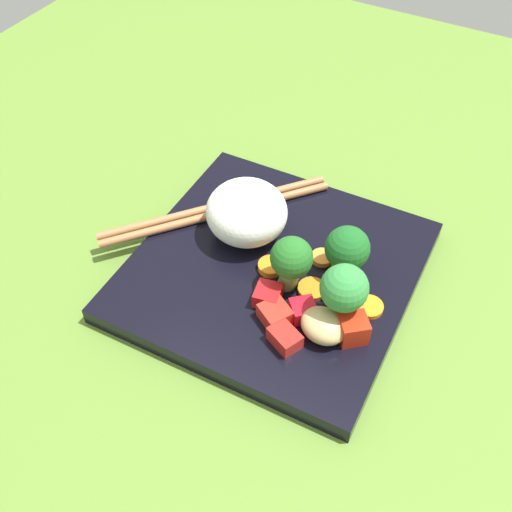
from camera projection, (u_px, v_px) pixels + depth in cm
name	position (u px, v px, depth cm)	size (l,w,h in cm)	color
ground_plane	(273.00, 284.00, 57.46)	(110.00, 110.00, 2.00)	#577B2B
square_plate	(274.00, 271.00, 56.11)	(24.14, 24.14, 1.67)	black
rice_mound	(247.00, 212.00, 56.14)	(7.52, 7.39, 5.47)	white
broccoli_floret_0	(291.00, 260.00, 51.46)	(3.64, 3.64, 5.49)	#759F43
broccoli_floret_1	(347.00, 250.00, 52.80)	(3.92, 3.92, 5.10)	#65934A
broccoli_floret_2	(344.00, 290.00, 48.31)	(3.90, 3.90, 6.26)	#65A94E
carrot_slice_0	(369.00, 307.00, 51.93)	(2.37, 2.37, 0.47)	orange
carrot_slice_1	(312.00, 289.00, 53.25)	(2.46, 2.46, 0.47)	orange
carrot_slice_2	(271.00, 266.00, 54.91)	(2.30, 2.30, 0.63)	orange
carrot_slice_3	(322.00, 258.00, 55.71)	(2.02, 2.02, 0.52)	orange
pepper_chunk_0	(275.00, 314.00, 50.83)	(2.24, 2.35, 1.42)	red
pepper_chunk_1	(353.00, 329.00, 49.33)	(2.11, 2.21, 2.23)	red
pepper_chunk_2	(303.00, 310.00, 51.11)	(2.02, 2.00, 1.41)	red
pepper_chunk_3	(268.00, 295.00, 52.14)	(2.25, 2.12, 1.46)	red
pepper_chunk_4	(285.00, 338.00, 49.25)	(2.54, 1.86, 1.38)	red
chicken_piece_0	(344.00, 281.00, 52.52)	(3.35, 2.70, 2.51)	#B08843
chicken_piece_1	(323.00, 326.00, 49.48)	(3.88, 3.30, 2.32)	tan
chopstick_pair	(216.00, 210.00, 59.73)	(16.22, 18.72, 0.78)	#A5683E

